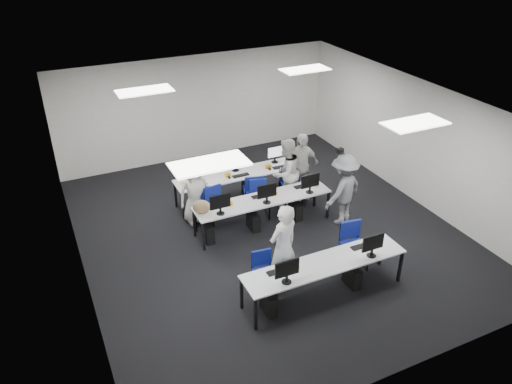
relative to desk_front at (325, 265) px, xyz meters
name	(u,v)px	position (x,y,z in m)	size (l,w,h in m)	color
room	(268,172)	(0.00, 2.40, 0.82)	(9.00, 9.02, 3.00)	black
ceiling_panels	(268,106)	(0.00, 2.40, 2.30)	(5.20, 4.60, 0.02)	white
desk_front	(325,265)	(0.00, 0.00, 0.00)	(3.20, 0.70, 0.73)	silver
desk_mid	(263,201)	(0.00, 2.60, 0.00)	(3.20, 0.70, 0.73)	silver
desk_back	(238,175)	(0.00, 4.00, 0.00)	(3.20, 0.70, 0.73)	silver
equipment_front	(315,282)	(-0.19, -0.02, -0.32)	(2.51, 0.41, 1.19)	#0D36AA
equipment_mid	(256,215)	(-0.19, 2.58, -0.32)	(2.91, 0.41, 1.19)	white
equipment_back	(245,185)	(0.19, 4.02, -0.32)	(2.91, 0.41, 1.19)	white
chair_0	(264,280)	(-0.96, 0.56, -0.42)	(0.45, 0.48, 0.83)	navy
chair_1	(353,253)	(1.00, 0.49, -0.38)	(0.52, 0.56, 0.96)	navy
chair_2	(204,214)	(-1.21, 3.24, -0.40)	(0.54, 0.56, 0.89)	navy
chair_3	(259,206)	(0.13, 3.06, -0.40)	(0.54, 0.57, 0.89)	navy
chair_4	(292,192)	(1.12, 3.28, -0.38)	(0.58, 0.61, 0.96)	navy
chair_5	(209,207)	(-0.98, 3.48, -0.38)	(0.53, 0.57, 0.94)	navy
chair_6	(253,196)	(0.17, 3.53, -0.39)	(0.56, 0.59, 0.91)	navy
chair_7	(289,188)	(1.20, 3.55, -0.42)	(0.43, 0.46, 0.81)	navy
handbag	(202,207)	(-1.45, 2.62, 0.20)	(0.38, 0.24, 0.31)	#947F4C
student_0	(283,247)	(-0.58, 0.56, 0.21)	(0.65, 0.43, 1.79)	beige
student_1	(286,173)	(0.96, 3.32, 0.18)	(0.83, 0.65, 1.72)	beige
student_2	(195,192)	(-1.31, 3.49, 0.08)	(0.75, 0.49, 1.53)	beige
student_3	(300,167)	(1.41, 3.41, 0.19)	(1.03, 0.43, 1.75)	beige
photographer	(343,190)	(1.73, 2.00, 0.18)	(1.11, 0.64, 1.71)	slate
dslr_camera	(340,151)	(1.67, 2.17, 1.09)	(0.14, 0.18, 0.10)	black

